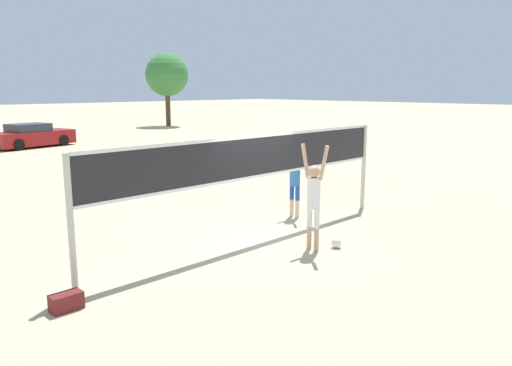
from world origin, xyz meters
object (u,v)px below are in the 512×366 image
object	(u,v)px
volleyball	(336,243)
gear_bag	(66,302)
parked_car_mid	(32,136)
tree_left_cluster	(167,75)
player_blocker	(295,177)
volleyball_net	(256,164)
player_spiker	(314,195)

from	to	relation	value
volleyball	gear_bag	distance (m)	5.68
parked_car_mid	tree_left_cluster	distance (m)	17.64
gear_bag	parked_car_mid	size ratio (longest dim) A/B	0.10
parked_car_mid	player_blocker	bearing A→B (deg)	-104.76
volleyball_net	gear_bag	size ratio (longest dim) A/B	17.99
player_blocker	gear_bag	size ratio (longest dim) A/B	4.31
gear_bag	volleyball_net	bearing A→B (deg)	6.56
volleyball_net	volleyball	world-z (taller)	volleyball_net
player_spiker	player_blocker	world-z (taller)	player_spiker
volleyball_net	parked_car_mid	distance (m)	22.44
player_blocker	volleyball	size ratio (longest dim) A/B	9.07
player_blocker	parked_car_mid	size ratio (longest dim) A/B	0.43
volleyball_net	tree_left_cluster	size ratio (longest dim) A/B	1.36
player_spiker	tree_left_cluster	bearing A→B (deg)	-30.08
player_spiker	volleyball	xyz separation A→B (m)	(0.50, -0.26, -1.11)
player_blocker	gear_bag	bearing A→B (deg)	-79.67
gear_bag	tree_left_cluster	bearing A→B (deg)	52.74
volleyball	tree_left_cluster	bearing A→B (deg)	60.81
volleyball_net	parked_car_mid	xyz separation A→B (m)	(3.40, 22.15, -1.12)
tree_left_cluster	parked_car_mid	bearing A→B (deg)	-152.17
parked_car_mid	tree_left_cluster	xyz separation A→B (m)	(15.22, 8.03, 3.90)
gear_bag	parked_car_mid	distance (m)	24.12
player_spiker	player_blocker	size ratio (longest dim) A/B	1.09
player_blocker	tree_left_cluster	world-z (taller)	tree_left_cluster
player_spiker	player_blocker	xyz separation A→B (m)	(1.86, 2.14, -0.11)
volleyball	gear_bag	xyz separation A→B (m)	(-5.57, 1.14, 0.02)
volleyball	parked_car_mid	size ratio (longest dim) A/B	0.05
volleyball	parked_car_mid	distance (m)	23.98
player_spiker	parked_car_mid	distance (m)	23.78
volleyball_net	gear_bag	world-z (taller)	volleyball_net
volleyball_net	volleyball	bearing A→B (deg)	-64.24
volleyball_net	parked_car_mid	bearing A→B (deg)	81.27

